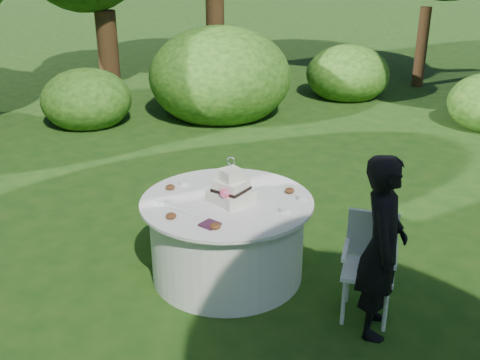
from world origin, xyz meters
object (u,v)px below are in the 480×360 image
object	(u,v)px
guest	(382,247)
chair	(370,257)
table	(227,237)
napkins	(210,224)
cake	(231,190)

from	to	relation	value
guest	chair	world-z (taller)	guest
table	napkins	bearing A→B (deg)	-66.33
chair	napkins	bearing A→B (deg)	-145.68
chair	guest	bearing A→B (deg)	-46.83
cake	chair	world-z (taller)	cake
guest	table	xyz separation A→B (m)	(-1.46, -0.09, -0.36)
guest	table	size ratio (longest dim) A/B	0.96
napkins	guest	distance (m)	1.37
table	guest	bearing A→B (deg)	3.40
table	cake	world-z (taller)	cake
napkins	chair	distance (m)	1.34
table	chair	bearing A→B (deg)	11.53
guest	chair	bearing A→B (deg)	20.11
guest	table	world-z (taller)	guest
napkins	cake	size ratio (longest dim) A/B	0.33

